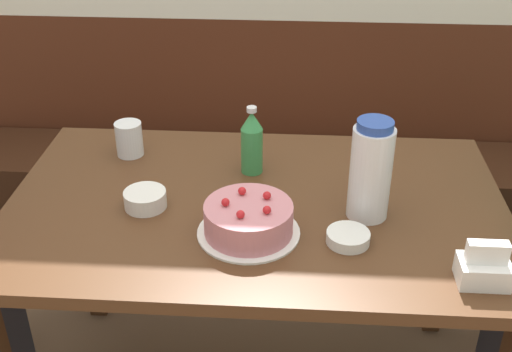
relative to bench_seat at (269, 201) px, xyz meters
The scene contains 9 objects.
bench_seat is the anchor object (origin of this frame).
dining_table 0.93m from the bench_seat, 90.00° to the right, with size 1.31×0.81×0.73m.
birthday_cake 1.12m from the bench_seat, 90.50° to the right, with size 0.25×0.25×0.10m.
water_pitcher 1.12m from the bench_seat, 71.87° to the right, with size 0.10×0.10×0.26m.
soju_bottle 0.91m from the bench_seat, 91.96° to the right, with size 0.06×0.06×0.20m.
napkin_holder 1.36m from the bench_seat, 65.37° to the right, with size 0.11×0.08×0.11m.
bowl_soup_white 1.07m from the bench_seat, 108.11° to the right, with size 0.11×0.11×0.04m.
bowl_rice_small 1.15m from the bench_seat, 76.92° to the right, with size 0.10×0.10×0.03m.
glass_water_tall 0.91m from the bench_seat, 123.69° to the right, with size 0.08×0.08×0.10m.
Camera 1 is at (0.10, -1.42, 1.64)m, focal length 45.00 mm.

